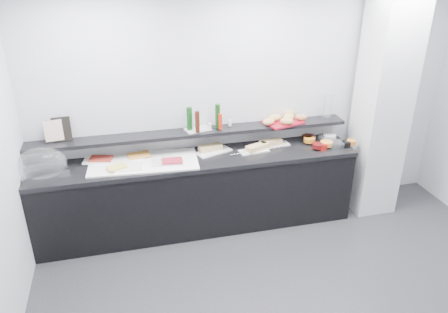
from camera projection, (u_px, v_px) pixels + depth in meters
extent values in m
cube|color=silver|center=(250.00, 106.00, 5.06)|extent=(5.00, 0.02, 2.70)
plane|color=white|center=(349.00, 0.00, 2.73)|extent=(5.00, 5.00, 0.00)
cube|color=silver|center=(382.00, 105.00, 5.08)|extent=(0.50, 0.50, 2.70)
cube|color=black|center=(198.00, 195.00, 5.05)|extent=(3.60, 0.60, 0.85)
cube|color=black|center=(197.00, 160.00, 4.85)|extent=(3.62, 0.62, 0.05)
cube|color=black|center=(193.00, 133.00, 4.90)|extent=(3.60, 0.25, 0.04)
cube|color=#B9BCC1|center=(43.00, 171.00, 4.51)|extent=(0.54, 0.44, 0.04)
ellipsoid|color=white|center=(41.00, 164.00, 4.41)|extent=(0.52, 0.36, 0.34)
cube|color=white|center=(144.00, 162.00, 4.73)|extent=(1.20, 0.63, 0.01)
cube|color=white|center=(98.00, 160.00, 4.74)|extent=(0.33, 0.25, 0.01)
cube|color=maroon|center=(101.00, 158.00, 4.73)|extent=(0.27, 0.20, 0.02)
cube|color=white|center=(127.00, 158.00, 4.78)|extent=(0.40, 0.33, 0.01)
cube|color=orange|center=(139.00, 155.00, 4.81)|extent=(0.26, 0.19, 0.02)
cube|color=white|center=(128.00, 167.00, 4.58)|extent=(0.29, 0.20, 0.01)
cube|color=#DDCE56|center=(117.00, 167.00, 4.54)|extent=(0.22, 0.18, 0.02)
cube|color=silver|center=(167.00, 161.00, 4.70)|extent=(0.32, 0.22, 0.01)
cube|color=maroon|center=(172.00, 161.00, 4.67)|extent=(0.23, 0.16, 0.02)
cube|color=white|center=(214.00, 152.00, 4.97)|extent=(0.44, 0.30, 0.01)
cube|color=tan|center=(210.00, 148.00, 4.97)|extent=(0.28, 0.15, 0.06)
cylinder|color=silver|center=(210.00, 154.00, 4.88)|extent=(0.16, 0.05, 0.01)
cube|color=white|center=(254.00, 151.00, 4.99)|extent=(0.36, 0.19, 0.01)
cube|color=tan|center=(257.00, 147.00, 4.99)|extent=(0.29, 0.20, 0.06)
cylinder|color=silver|center=(237.00, 154.00, 4.88)|extent=(0.16, 0.02, 0.01)
cube|color=white|center=(276.00, 144.00, 5.15)|extent=(0.32, 0.15, 0.01)
cube|color=#DDB674|center=(271.00, 142.00, 5.11)|extent=(0.28, 0.14, 0.06)
cylinder|color=silver|center=(273.00, 148.00, 5.03)|extent=(0.16, 0.03, 0.01)
cylinder|color=silver|center=(309.00, 138.00, 5.25)|extent=(0.19, 0.19, 0.07)
cylinder|color=orange|center=(309.00, 140.00, 5.18)|extent=(0.18, 0.18, 0.05)
cylinder|color=black|center=(307.00, 138.00, 5.25)|extent=(0.15, 0.15, 0.07)
cylinder|color=#50180B|center=(308.00, 137.00, 5.25)|extent=(0.15, 0.15, 0.05)
cylinder|color=white|center=(325.00, 138.00, 5.25)|extent=(0.22, 0.22, 0.07)
cylinder|color=silver|center=(330.00, 136.00, 5.27)|extent=(0.20, 0.20, 0.05)
cylinder|color=#9A120E|center=(322.00, 146.00, 5.03)|extent=(0.14, 0.14, 0.07)
cylinder|color=#520B0C|center=(318.00, 146.00, 5.02)|extent=(0.15, 0.15, 0.05)
cylinder|color=white|center=(337.00, 145.00, 5.07)|extent=(0.18, 0.18, 0.07)
cylinder|color=orange|center=(326.00, 144.00, 5.08)|extent=(0.18, 0.18, 0.05)
cylinder|color=black|center=(346.00, 144.00, 5.10)|extent=(0.11, 0.11, 0.07)
cylinder|color=orange|center=(351.00, 142.00, 5.11)|extent=(0.12, 0.12, 0.05)
cube|color=black|center=(62.00, 129.00, 4.58)|extent=(0.19, 0.08, 0.26)
cube|color=tan|center=(54.00, 131.00, 4.55)|extent=(0.21, 0.08, 0.22)
cube|color=silver|center=(198.00, 129.00, 4.91)|extent=(0.31, 0.23, 0.01)
cylinder|color=#103D13|center=(189.00, 119.00, 4.84)|extent=(0.07, 0.07, 0.26)
cylinder|color=#3C150B|center=(197.00, 122.00, 4.78)|extent=(0.06, 0.06, 0.24)
cylinder|color=#11370F|center=(218.00, 116.00, 4.88)|extent=(0.06, 0.06, 0.28)
cylinder|color=red|center=(220.00, 122.00, 4.87)|extent=(0.05, 0.05, 0.18)
cylinder|color=white|center=(210.00, 126.00, 4.89)|extent=(0.04, 0.04, 0.07)
cylinder|color=white|center=(230.00, 123.00, 4.99)|extent=(0.04, 0.04, 0.07)
cube|color=maroon|center=(283.00, 122.00, 5.11)|extent=(0.50, 0.41, 0.02)
ellipsoid|color=#AE8B42|center=(289.00, 114.00, 5.21)|extent=(0.17, 0.13, 0.08)
ellipsoid|color=tan|center=(269.00, 122.00, 4.98)|extent=(0.17, 0.13, 0.08)
ellipsoid|color=#BB8C47|center=(287.00, 121.00, 5.00)|extent=(0.18, 0.15, 0.08)
ellipsoid|color=#AD6D42|center=(301.00, 117.00, 5.12)|extent=(0.16, 0.13, 0.08)
ellipsoid|color=tan|center=(275.00, 118.00, 5.10)|extent=(0.17, 0.13, 0.08)
ellipsoid|color=gold|center=(288.00, 117.00, 5.11)|extent=(0.15, 0.10, 0.08)
cylinder|color=silver|center=(327.00, 107.00, 5.18)|extent=(0.11, 0.11, 0.30)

